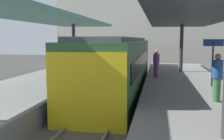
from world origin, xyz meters
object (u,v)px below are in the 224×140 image
object	(u,v)px
passenger_near_bench	(217,77)
passenger_mid_platform	(156,63)
commuter_train	(120,64)
platform_sign	(213,52)

from	to	relation	value
passenger_near_bench	passenger_mid_platform	xyz separation A→B (m)	(-2.16, 5.96, -0.07)
commuter_train	platform_sign	world-z (taller)	commuter_train
passenger_mid_platform	commuter_train	bearing A→B (deg)	173.93
commuter_train	passenger_near_bench	xyz separation A→B (m)	(4.32, -6.19, 0.16)
passenger_near_bench	passenger_mid_platform	distance (m)	6.35
passenger_mid_platform	platform_sign	bearing A→B (deg)	-46.72
commuter_train	passenger_near_bench	size ratio (longest dim) A/B	9.20
platform_sign	passenger_near_bench	distance (m)	3.31
platform_sign	passenger_mid_platform	distance (m)	3.88
commuter_train	passenger_near_bench	distance (m)	7.56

